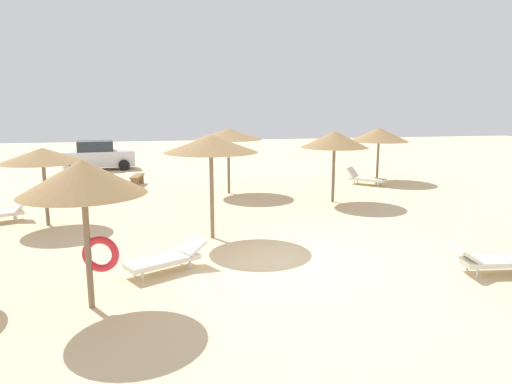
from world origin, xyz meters
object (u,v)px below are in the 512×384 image
(parasol_2, at_px, (42,155))
(parasol_6, at_px, (228,134))
(parasol_0, at_px, (83,179))
(bench_0, at_px, (137,178))
(parasol_5, at_px, (335,139))
(lounger_0, at_px, (168,258))
(parasol_1, at_px, (379,135))
(lounger_3, at_px, (492,260))
(parasol_7, at_px, (211,144))
(lounger_1, at_px, (365,178))
(parked_car, at_px, (98,156))

(parasol_2, distance_m, parasol_6, 7.74)
(parasol_0, xyz_separation_m, bench_0, (0.26, 13.76, -2.13))
(parasol_5, bearing_deg, lounger_0, -135.37)
(parasol_1, height_order, lounger_0, parasol_1)
(parasol_2, xyz_separation_m, parasol_5, (10.28, 1.51, 0.23))
(parasol_2, bearing_deg, parasol_1, 22.37)
(parasol_5, distance_m, lounger_0, 9.52)
(lounger_3, xyz_separation_m, bench_0, (-8.47, 13.76, 0.03))
(parasol_6, distance_m, lounger_0, 9.88)
(parasol_5, xyz_separation_m, parasol_7, (-5.27, -4.04, 0.24))
(parasol_7, height_order, lounger_3, parasol_7)
(parasol_5, relative_size, parasol_7, 0.95)
(lounger_1, xyz_separation_m, parked_car, (-13.29, 8.19, 0.50))
(lounger_0, bearing_deg, parasol_5, 44.63)
(parasol_1, bearing_deg, parasol_7, -137.97)
(parasol_0, relative_size, lounger_3, 1.44)
(parasol_0, distance_m, parasol_2, 7.05)
(parasol_1, xyz_separation_m, lounger_0, (-10.71, -10.93, -2.03))
(parasol_2, relative_size, lounger_1, 1.45)
(parasol_1, xyz_separation_m, bench_0, (-11.91, 1.15, -2.00))
(parasol_0, distance_m, bench_0, 13.93)
(parasol_0, bearing_deg, parked_car, 96.39)
(parasol_0, xyz_separation_m, parasol_6, (4.28, 10.88, 0.09))
(parasol_5, bearing_deg, parasol_0, -134.51)
(parasol_2, distance_m, parked_car, 13.25)
(lounger_1, xyz_separation_m, lounger_3, (-2.33, -11.67, -0.01))
(parasol_1, bearing_deg, parasol_0, -133.97)
(parasol_0, height_order, parasol_2, parasol_0)
(parasol_2, bearing_deg, lounger_3, -31.39)
(parasol_5, distance_m, bench_0, 9.82)
(lounger_0, relative_size, lounger_3, 1.01)
(parasol_6, bearing_deg, lounger_0, -107.05)
(bench_0, relative_size, parked_car, 0.37)
(parasol_2, relative_size, parasol_7, 0.87)
(parasol_7, distance_m, lounger_3, 7.64)
(parasol_1, height_order, parked_car, parasol_1)
(parasol_2, height_order, bench_0, parasol_2)
(parasol_6, height_order, lounger_0, parasol_6)
(parasol_6, bearing_deg, parasol_5, -35.37)
(parasol_1, bearing_deg, parasol_6, -167.59)
(parked_car, bearing_deg, bench_0, -67.84)
(parasol_1, relative_size, bench_0, 1.90)
(parasol_0, height_order, lounger_0, parasol_0)
(parasol_7, distance_m, lounger_0, 3.70)
(parasol_6, height_order, lounger_3, parasol_6)
(parasol_5, relative_size, lounger_1, 1.57)
(parasol_7, bearing_deg, lounger_0, -118.21)
(lounger_1, distance_m, bench_0, 11.00)
(parasol_5, relative_size, lounger_3, 1.43)
(parasol_2, distance_m, parasol_5, 10.40)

